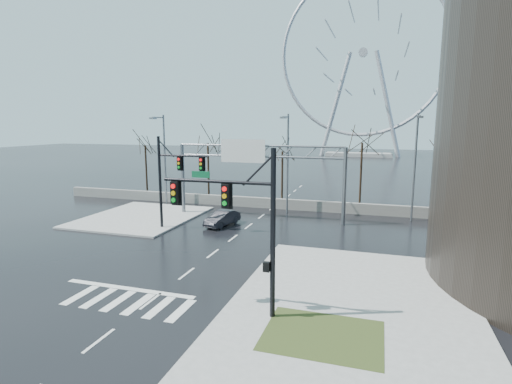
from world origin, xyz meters
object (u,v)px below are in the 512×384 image
at_px(signal_mast_near, 244,216).
at_px(signal_mast_far, 171,174).
at_px(sign_gantry, 255,165).
at_px(ferris_wheel, 363,60).
at_px(car, 222,218).

xyz_separation_m(signal_mast_near, signal_mast_far, (-11.01, 13.00, -0.04)).
height_order(signal_mast_near, signal_mast_far, same).
distance_m(sign_gantry, ferris_wheel, 82.91).
height_order(signal_mast_far, sign_gantry, signal_mast_far).
height_order(ferris_wheel, car, ferris_wheel).
bearing_deg(signal_mast_near, signal_mast_far, 130.26).
bearing_deg(signal_mast_far, car, 36.33).
bearing_deg(car, signal_mast_near, -50.96).
distance_m(signal_mast_near, car, 17.80).
bearing_deg(car, signal_mast_far, -130.29).
bearing_deg(ferris_wheel, signal_mast_near, -89.92).
distance_m(ferris_wheel, car, 87.56).
xyz_separation_m(signal_mast_near, car, (-7.49, 15.59, -4.21)).
bearing_deg(signal_mast_near, ferris_wheel, 90.08).
height_order(sign_gantry, ferris_wheel, ferris_wheel).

